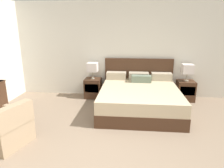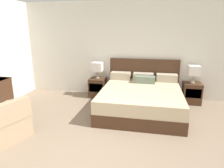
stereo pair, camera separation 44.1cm
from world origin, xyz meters
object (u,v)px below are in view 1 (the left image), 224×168
table_lamp_left (93,67)px  armchair_by_window (7,129)px  bed (139,97)px  table_lamp_right (188,69)px  nightstand_left (93,88)px  nightstand_right (185,91)px

table_lamp_left → armchair_by_window: (-1.00, -2.58, -0.60)m
bed → armchair_by_window: (-2.31, -1.83, -0.02)m
armchair_by_window → table_lamp_right: bearing=35.6°
table_lamp_right → table_lamp_left: bearing=180.0°
nightstand_left → armchair_by_window: armchair_by_window is taller
bed → table_lamp_right: size_ratio=4.62×
nightstand_left → table_lamp_left: table_lamp_left is taller
bed → armchair_by_window: 2.94m
nightstand_right → table_lamp_right: table_lamp_right is taller
nightstand_right → table_lamp_left: (-2.60, 0.00, 0.61)m
table_lamp_left → armchair_by_window: size_ratio=0.53×
nightstand_right → armchair_by_window: (-3.61, -2.58, 0.01)m
nightstand_left → table_lamp_right: 2.67m
table_lamp_left → table_lamp_right: same height
nightstand_left → armchair_by_window: 2.77m
table_lamp_left → table_lamp_right: (2.60, 0.00, 0.00)m
nightstand_right → armchair_by_window: armchair_by_window is taller
table_lamp_right → armchair_by_window: table_lamp_right is taller
bed → armchair_by_window: size_ratio=2.46×
table_lamp_left → table_lamp_right: 2.60m
nightstand_left → table_lamp_left: size_ratio=1.20×
armchair_by_window → bed: bearing=38.3°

